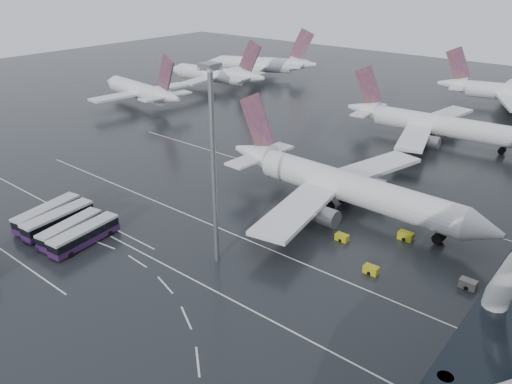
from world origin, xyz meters
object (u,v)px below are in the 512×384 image
Objects in this scene: airliner_main at (342,186)px; jet_remote_west at (142,91)px; bus_row_near_a at (47,214)px; bus_row_near_b at (58,220)px; gse_cart_belly_e at (406,236)px; bus_row_near_d at (84,235)px; floodlight_mast at (213,144)px; jet_remote_mid at (217,75)px; gse_cart_belly_c at (342,237)px; bus_row_near_c at (70,229)px; gse_cart_belly_d at (468,284)px; airliner_gate_b at (434,125)px; jet_remote_far at (262,65)px; gse_cart_belly_a at (371,270)px.

airliner_main reaches higher than jet_remote_west.
bus_row_near_b reaches higher than bus_row_near_a.
gse_cart_belly_e is at bearing -59.58° from bus_row_near_b.
floodlight_mast is at bearing -70.09° from bus_row_near_d.
jet_remote_mid reaches higher than gse_cart_belly_c.
airliner_main is 4.53× the size of bus_row_near_c.
bus_row_near_c reaches higher than gse_cart_belly_e.
gse_cart_belly_d is (57.07, 28.27, -0.99)m from bus_row_near_c.
jet_remote_west is at bearing 166.74° from airliner_main.
jet_remote_mid is 3.26× the size of bus_row_near_a.
floodlight_mast reaches higher than jet_remote_west.
jet_remote_mid is 114.24m from bus_row_near_c.
jet_remote_west is 17.96× the size of gse_cart_belly_d.
gse_cart_belly_e is at bearing -76.24° from airliner_gate_b.
gse_cart_belly_c is at bearing -85.60° from airliner_gate_b.
bus_row_near_d is (-26.07, -38.46, -3.05)m from airliner_main.
jet_remote_west is 0.99× the size of jet_remote_mid.
gse_cart_belly_c is (32.37, 28.23, -1.13)m from bus_row_near_d.
floodlight_mast reaches higher than bus_row_near_d.
jet_remote_mid is at bearing 21.04° from bus_row_near_c.
jet_remote_west is 0.97× the size of jet_remote_far.
bus_row_near_a is 1.07× the size of bus_row_near_c.
bus_row_near_b is at bearing 89.03° from jet_remote_far.
jet_remote_far is 3.40× the size of bus_row_near_d.
bus_row_near_d is (61.24, -123.17, -3.44)m from jet_remote_far.
bus_row_near_a is at bearing -146.10° from gse_cart_belly_e.
gse_cart_belly_d is (61.51, 27.81, -1.12)m from bus_row_near_b.
airliner_gate_b is 68.39m from gse_cart_belly_a.
airliner_main is 50.22m from airliner_gate_b.
bus_row_near_c is 50.02m from gse_cart_belly_a.
airliner_main is 4.23× the size of bus_row_near_a.
bus_row_near_a is (-35.73, -88.46, -2.68)m from airliner_gate_b.
gse_cart_belly_e is at bearing -9.87° from airliner_main.
gse_cart_belly_d is at bearing -73.64° from bus_row_near_c.
bus_row_near_a is 8.17m from bus_row_near_c.
gse_cart_belly_a is at bearing -156.51° from gse_cart_belly_d.
jet_remote_west is at bearing 29.19° from bus_row_near_a.
jet_remote_west reaches higher than gse_cart_belly_d.
jet_remote_mid reaches higher than jet_remote_west.
jet_remote_mid is (-86.43, 8.90, 0.43)m from airliner_gate_b.
airliner_main is at bearing -91.11° from airliner_gate_b.
gse_cart_belly_c is (8.51, -60.40, -3.84)m from airliner_gate_b.
gse_cart_belly_a is (103.36, -75.05, -4.25)m from jet_remote_mid.
jet_remote_far is 133.41m from gse_cart_belly_c.
bus_row_near_b is (-34.22, -38.33, -3.00)m from airliner_main.
airliner_main reaches higher than gse_cart_belly_c.
gse_cart_belly_e is (52.40, 35.22, -1.07)m from bus_row_near_a.
gse_cart_belly_c is (94.94, -69.30, -4.27)m from jet_remote_mid.
bus_row_near_d is at bearing -138.87° from gse_cart_belly_e.
jet_remote_mid is 115.92m from bus_row_near_d.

